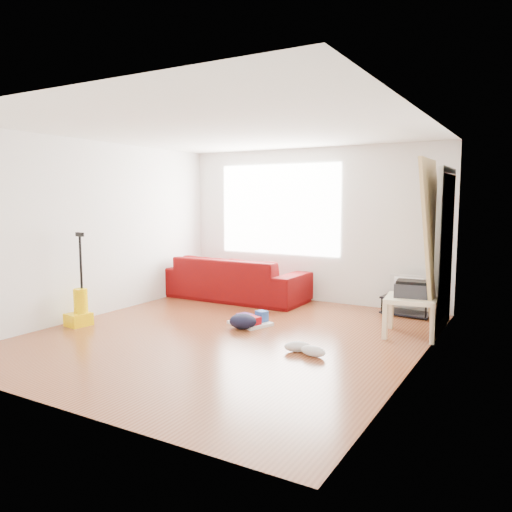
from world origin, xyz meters
The scene contains 13 objects.
room centered at (0.07, 0.15, 1.25)m, with size 4.51×5.01×2.51m.
sofa centered at (-1.15, 1.95, 0.00)m, with size 2.45×0.96×0.72m, color #4E0508.
tv_stand centered at (1.65, 2.22, 0.14)m, with size 0.73×0.46×0.26m.
tv centered at (1.65, 2.22, 0.42)m, with size 0.54×0.07×0.31m, color black.
side_table centered at (1.95, 1.10, 0.41)m, with size 0.67×0.67×0.49m.
printer centered at (1.95, 1.10, 0.59)m, with size 0.43×0.35×0.20m.
bucket centered at (-0.86, 1.67, 0.00)m, with size 0.28×0.28×0.28m, color #1B4699.
toilet_paper centered at (-0.88, 1.66, 0.20)m, with size 0.13×0.13×0.12m, color white.
cleaning_tray centered at (-0.02, 0.60, 0.06)m, with size 0.61×0.55×0.18m.
backpack centered at (-0.01, 0.36, 0.00)m, with size 0.36×0.29×0.20m, color black.
sneakers centered at (1.13, -0.21, 0.06)m, with size 0.53×0.27×0.12m.
vacuum centered at (-2.00, -0.57, 0.23)m, with size 0.30×0.33×1.24m.
door_panel centered at (2.13, 1.40, 0.00)m, with size 0.04×0.87×2.18m, color tan.
Camera 1 is at (3.30, -5.04, 1.69)m, focal length 35.00 mm.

